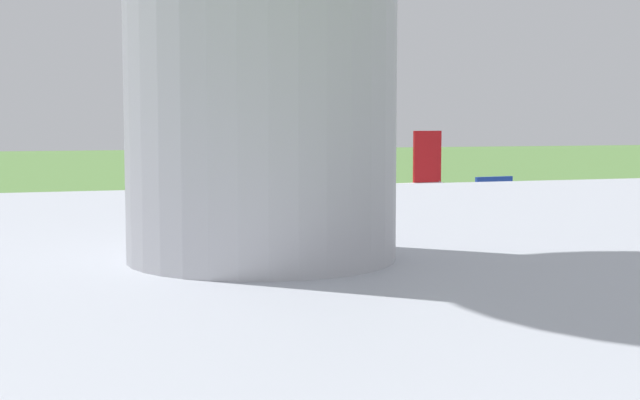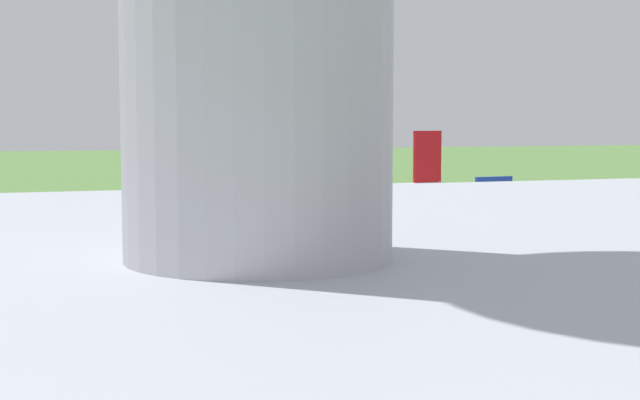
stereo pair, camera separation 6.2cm
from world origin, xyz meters
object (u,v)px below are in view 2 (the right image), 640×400
(no_stopping_sign, at_px, (290,201))
(traffic_cone_orange, at_px, (256,210))
(service_truck_fuel, at_px, (529,210))
(service_car_followme, at_px, (0,228))
(airliner_parked_mid, at_px, (352,273))
(airliner_main, at_px, (322,201))

(no_stopping_sign, height_order, traffic_cone_orange, no_stopping_sign)
(service_truck_fuel, relative_size, no_stopping_sign, 2.22)
(service_car_followme, bearing_deg, service_truck_fuel, 177.47)
(airliner_parked_mid, bearing_deg, no_stopping_sign, -102.11)
(service_car_followme, distance_m, traffic_cone_orange, 50.78)
(airliner_parked_mid, distance_m, traffic_cone_orange, 90.43)
(service_truck_fuel, distance_m, traffic_cone_orange, 51.65)
(airliner_parked_mid, distance_m, no_stopping_sign, 92.89)
(airliner_main, xyz_separation_m, no_stopping_sign, (-2.70, -29.17, -2.70))
(airliner_main, distance_m, service_truck_fuel, 40.65)
(traffic_cone_orange, bearing_deg, service_car_followme, 24.81)
(service_car_followme, distance_m, service_truck_fuel, 91.17)
(no_stopping_sign, bearing_deg, airliner_main, 84.70)
(no_stopping_sign, bearing_deg, service_truck_fuel, 144.83)
(airliner_parked_mid, distance_m, service_truck_fuel, 86.04)
(service_truck_fuel, bearing_deg, no_stopping_sign, -35.17)
(airliner_parked_mid, relative_size, traffic_cone_orange, 74.65)
(airliner_parked_mid, bearing_deg, service_car_followme, -63.62)
(no_stopping_sign, relative_size, traffic_cone_orange, 5.09)
(service_truck_fuel, xyz_separation_m, no_stopping_sign, (37.76, -26.60, 0.25))
(airliner_main, xyz_separation_m, airliner_parked_mid, (16.78, 61.64, -1.08))
(airliner_main, distance_m, no_stopping_sign, 29.42)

